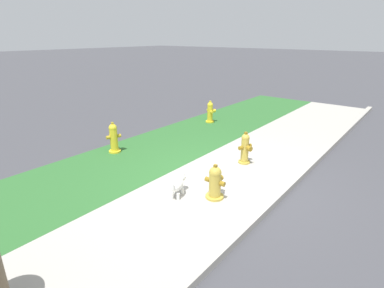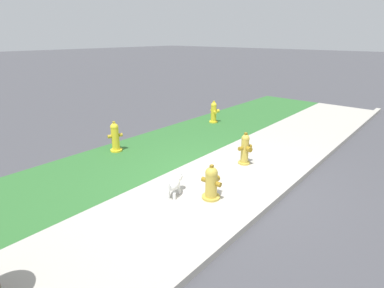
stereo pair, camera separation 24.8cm
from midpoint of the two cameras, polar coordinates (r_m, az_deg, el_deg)
name	(u,v)px [view 1 (the left image)]	position (r m, az deg, el deg)	size (l,w,h in m)	color
ground_plane	(222,181)	(6.23, 4.68, -7.05)	(120.00, 120.00, 0.00)	#424247
sidewalk_pavement	(222,181)	(6.22, 4.68, -7.01)	(18.00, 2.22, 0.01)	#ADA89E
grass_verge	(144,154)	(7.67, -10.11, -1.90)	(18.00, 2.52, 0.01)	#2D662D
street_curb	(277,197)	(5.71, 14.75, -9.70)	(18.00, 0.16, 0.12)	#ADA89E
fire_hydrant_far_end	(210,112)	(10.26, 2.79, 6.09)	(0.34, 0.36, 0.75)	yellow
fire_hydrant_near_corner	(215,182)	(5.47, 3.12, -7.33)	(0.38, 0.40, 0.67)	gold
fire_hydrant_mid_block	(245,148)	(6.98, 9.08, -0.86)	(0.37, 0.33, 0.76)	gold
fire_hydrant_by_grass_verge	(114,138)	(7.84, -15.58, 1.12)	(0.38, 0.35, 0.79)	yellow
small_white_dog	(178,183)	(5.58, -3.96, -7.52)	(0.53, 0.34, 0.44)	white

